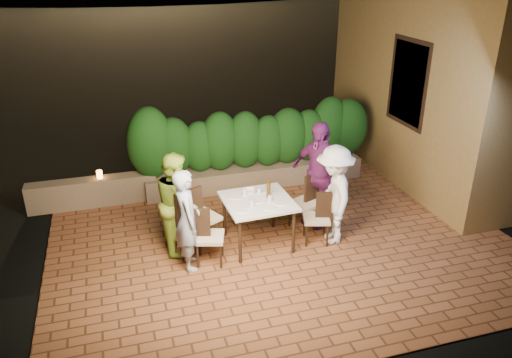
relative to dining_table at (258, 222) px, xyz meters
name	(u,v)px	position (x,y,z in m)	size (l,w,h in m)	color
ground	(286,247)	(0.39, -0.20, -0.40)	(400.00, 400.00, 0.00)	black
terrace_floor	(275,235)	(0.39, 0.30, -0.45)	(7.00, 6.00, 0.15)	brown
building_wall	(435,48)	(3.99, 1.80, 2.12)	(1.60, 5.00, 5.00)	olive
window_pane	(409,83)	(3.21, 1.30, 1.62)	(0.08, 1.00, 1.40)	black
window_frame	(409,83)	(3.20, 1.30, 1.62)	(0.06, 1.15, 1.55)	black
planter	(255,175)	(0.59, 2.10, -0.17)	(4.20, 0.55, 0.40)	#7A674D
hedge	(255,138)	(0.59, 2.10, 0.57)	(4.00, 0.70, 1.10)	#144011
parapet	(93,192)	(-2.41, 2.10, -0.12)	(2.20, 0.30, 0.50)	#7A674D
hill	(138,27)	(2.39, 59.80, -4.38)	(52.00, 40.00, 22.00)	black
dining_table	(258,222)	(0.00, 0.00, 0.00)	(1.00, 1.00, 0.75)	white
plate_nw	(242,210)	(-0.30, -0.24, 0.38)	(0.23, 0.23, 0.01)	white
plate_sw	(235,197)	(-0.30, 0.19, 0.38)	(0.19, 0.19, 0.01)	white
plate_ne	(281,202)	(0.31, -0.18, 0.38)	(0.24, 0.24, 0.01)	white
plate_se	(267,190)	(0.23, 0.26, 0.38)	(0.23, 0.23, 0.01)	white
plate_centre	(256,200)	(-0.03, 0.00, 0.38)	(0.24, 0.24, 0.01)	white
plate_front	(270,208)	(0.09, -0.29, 0.38)	(0.21, 0.21, 0.01)	white
glass_nw	(252,203)	(-0.14, -0.17, 0.43)	(0.06, 0.06, 0.10)	silver
glass_sw	(245,192)	(-0.15, 0.21, 0.43)	(0.07, 0.07, 0.11)	silver
glass_ne	(270,199)	(0.15, -0.11, 0.43)	(0.06, 0.06, 0.10)	silver
glass_se	(259,191)	(0.08, 0.18, 0.42)	(0.06, 0.06, 0.10)	silver
beer_bottle	(268,188)	(0.18, 0.04, 0.53)	(0.06, 0.06, 0.32)	#442A0B
bowl	(250,191)	(-0.04, 0.30, 0.40)	(0.19, 0.19, 0.05)	white
chair_left_front	(210,236)	(-0.80, -0.28, 0.06)	(0.40, 0.40, 0.87)	black
chair_left_back	(201,216)	(-0.83, 0.20, 0.13)	(0.46, 0.46, 1.00)	black
chair_right_front	(316,217)	(0.88, -0.18, 0.05)	(0.39, 0.39, 0.84)	black
chair_right_back	(305,202)	(0.88, 0.28, 0.08)	(0.42, 0.42, 0.90)	black
diner_blue	(187,220)	(-1.11, -0.29, 0.37)	(0.54, 0.36, 1.49)	#A4B5D3
diner_green	(177,202)	(-1.16, 0.24, 0.39)	(0.75, 0.58, 1.54)	#AAD442
diner_white	(334,195)	(1.12, -0.22, 0.40)	(1.01, 0.58, 1.56)	white
diner_purple	(318,174)	(1.11, 0.36, 0.50)	(1.03, 0.43, 1.76)	#692363
parapet_lamp	(100,174)	(-2.26, 2.10, 0.20)	(0.10, 0.10, 0.14)	orange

